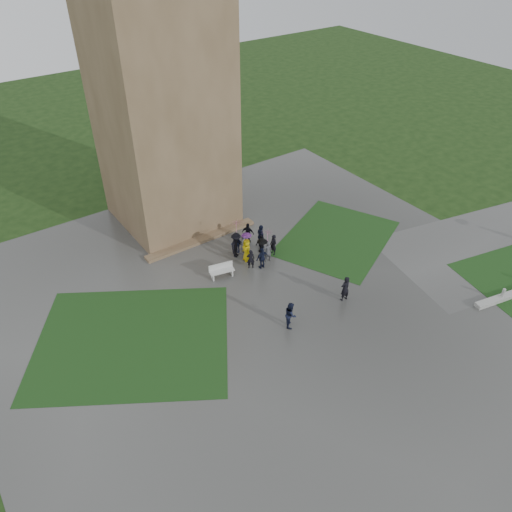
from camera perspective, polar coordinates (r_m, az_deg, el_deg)
ground at (r=30.71m, az=3.86°, el=-7.41°), size 120.00×120.00×0.00m
plaza at (r=31.86m, az=1.61°, el=-5.38°), size 34.00×34.00×0.02m
lawn_inset_left at (r=30.33m, az=-13.92°, el=-9.32°), size 14.10×13.46×0.01m
lawn_inset_right at (r=38.15m, az=9.21°, el=2.05°), size 11.12×10.15×0.01m
tower at (r=37.11m, az=-10.71°, el=16.48°), size 8.00×8.00×18.00m
tower_plinth at (r=37.54m, az=-6.23°, el=1.91°), size 9.00×0.80×0.22m
bench at (r=33.69m, az=-3.96°, el=-1.65°), size 1.76×0.89×0.98m
visitor_cluster at (r=35.18m, az=-0.54°, el=1.61°), size 3.22×4.04×2.66m
pedestrian_mid at (r=29.84m, az=3.98°, el=-6.67°), size 0.88×0.97×1.73m
pedestrian_near at (r=31.99m, az=10.14°, el=-3.67°), size 0.68×0.46×1.82m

